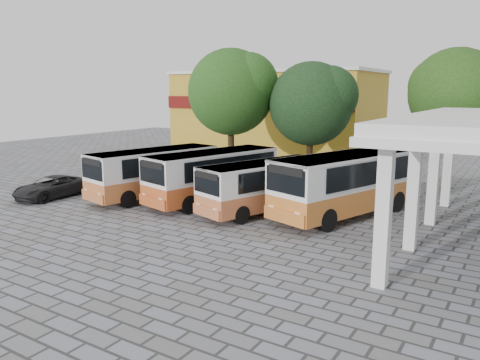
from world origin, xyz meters
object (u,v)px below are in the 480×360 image
Objects in this scene: bus_far_right at (346,181)px; bus_far_left at (154,170)px; bus_centre_right at (264,184)px; parked_car at (51,187)px; bus_centre_left at (213,173)px.

bus_far_left is at bearing -152.10° from bus_far_right.
bus_centre_right is 4.21m from bus_far_right.
bus_far_right reaches higher than parked_car.
bus_far_right is at bearing 39.38° from bus_centre_right.
bus_far_left is 11.35m from bus_far_right.
bus_centre_right is at bearing 14.35° from parked_car.
bus_centre_right is (3.54, -0.37, -0.16)m from bus_centre_left.
bus_centre_left is (3.71, 0.81, 0.03)m from bus_far_left.
bus_far_right is 2.04× the size of parked_car.
bus_far_right is at bearing 22.93° from bus_centre_left.
bus_far_left reaches higher than bus_centre_right.
bus_far_left is at bearing -158.23° from bus_centre_right.
parked_car is at bearing -141.07° from bus_centre_left.
bus_centre_left is 0.92× the size of bus_far_right.
bus_far_left is 6.31m from parked_car.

